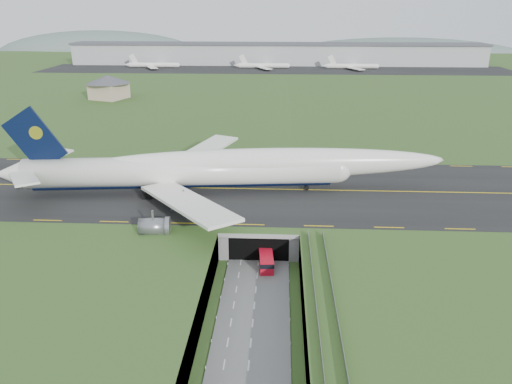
{
  "coord_description": "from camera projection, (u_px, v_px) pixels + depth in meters",
  "views": [
    {
      "loc": [
        3.95,
        -80.22,
        48.11
      ],
      "look_at": [
        -1.13,
        20.0,
        10.25
      ],
      "focal_mm": 35.0,
      "sensor_mm": 36.0,
      "label": 1
    }
  ],
  "objects": [
    {
      "name": "tunnel_portal",
      "position": [
        261.0,
        228.0,
        106.57
      ],
      "size": [
        17.0,
        22.3,
        6.0
      ],
      "color": "gray",
      "rests_on": "ground"
    },
    {
      "name": "airfield_deck",
      "position": [
        257.0,
        268.0,
        91.07
      ],
      "size": [
        800.0,
        800.0,
        6.0
      ],
      "primitive_type": "cube",
      "color": "gray",
      "rests_on": "ground"
    },
    {
      "name": "distant_hills",
      "position": [
        343.0,
        61.0,
        492.3
      ],
      "size": [
        700.0,
        91.0,
        60.0
      ],
      "color": "slate",
      "rests_on": "ground"
    },
    {
      "name": "service_building",
      "position": [
        108.0,
        85.0,
        234.37
      ],
      "size": [
        26.12,
        26.12,
        11.12
      ],
      "rotation": [
        0.0,
        0.0,
        -0.35
      ],
      "color": "tan",
      "rests_on": "ground"
    },
    {
      "name": "taxiway",
      "position": [
        263.0,
        189.0,
        120.82
      ],
      "size": [
        800.0,
        44.0,
        0.18
      ],
      "primitive_type": "cube",
      "color": "black",
      "rests_on": "airfield_deck"
    },
    {
      "name": "trench_road",
      "position": [
        254.0,
        304.0,
        85.09
      ],
      "size": [
        12.0,
        75.0,
        0.2
      ],
      "primitive_type": "cube",
      "color": "slate",
      "rests_on": "ground"
    },
    {
      "name": "cargo_terminal",
      "position": [
        277.0,
        54.0,
        367.0
      ],
      "size": [
        320.0,
        67.0,
        15.6
      ],
      "color": "#B2B2B2",
      "rests_on": "ground"
    },
    {
      "name": "ground",
      "position": [
        257.0,
        282.0,
        92.13
      ],
      "size": [
        900.0,
        900.0,
        0.0
      ],
      "primitive_type": "plane",
      "color": "#3B5321",
      "rests_on": "ground"
    },
    {
      "name": "jumbo_jet",
      "position": [
        216.0,
        169.0,
        116.93
      ],
      "size": [
        105.82,
        65.66,
        21.84
      ],
      "rotation": [
        0.0,
        0.0,
        0.11
      ],
      "color": "white",
      "rests_on": "ground"
    },
    {
      "name": "guideway",
      "position": [
        326.0,
        321.0,
        71.87
      ],
      "size": [
        3.0,
        53.0,
        7.05
      ],
      "color": "#A8A8A3",
      "rests_on": "ground"
    },
    {
      "name": "shuttle_tram",
      "position": [
        266.0,
        261.0,
        96.55
      ],
      "size": [
        3.23,
        7.24,
        2.89
      ],
      "rotation": [
        0.0,
        0.0,
        0.08
      ],
      "color": "red",
      "rests_on": "ground"
    }
  ]
}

